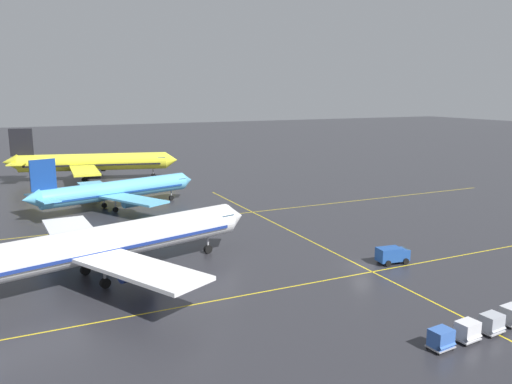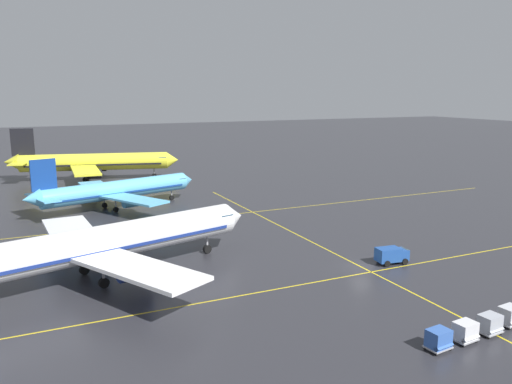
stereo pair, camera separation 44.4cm
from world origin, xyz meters
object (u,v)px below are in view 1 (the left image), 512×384
(airliner_second_row, at_px, (115,190))
(baggage_cart_row_second, at_px, (468,331))
(baggage_cart_row_middle, at_px, (492,323))
(airliner_third_row, at_px, (92,162))
(airliner_front_gate, at_px, (106,243))
(baggage_cart_row_leftmost, at_px, (441,339))
(service_truck_red_van, at_px, (393,254))
(baggage_cart_row_fourth, at_px, (512,315))

(airliner_second_row, distance_m, baggage_cart_row_second, 68.33)
(baggage_cart_row_second, distance_m, baggage_cart_row_middle, 3.19)
(airliner_third_row, height_order, baggage_cart_row_middle, airliner_third_row)
(airliner_front_gate, bearing_deg, baggage_cart_row_middle, -45.18)
(airliner_second_row, distance_m, baggage_cart_row_leftmost, 67.64)
(baggage_cart_row_middle, bearing_deg, airliner_third_row, 101.82)
(service_truck_red_van, bearing_deg, airliner_front_gate, 163.32)
(airliner_second_row, relative_size, baggage_cart_row_fourth, 11.80)
(airliner_front_gate, distance_m, service_truck_red_van, 35.54)
(baggage_cart_row_second, bearing_deg, baggage_cart_row_middle, 2.49)
(baggage_cart_row_leftmost, xyz_separation_m, baggage_cart_row_fourth, (9.55, 0.70, 0.00))
(airliner_third_row, relative_size, baggage_cart_row_fourth, 14.65)
(airliner_front_gate, relative_size, baggage_cart_row_fourth, 14.19)
(baggage_cart_row_second, xyz_separation_m, baggage_cart_row_fourth, (6.37, 0.60, 0.00))
(airliner_second_row, height_order, baggage_cart_row_second, airliner_second_row)
(baggage_cart_row_middle, bearing_deg, service_truck_red_van, 76.02)
(airliner_third_row, distance_m, service_truck_red_van, 85.67)
(baggage_cart_row_middle, distance_m, baggage_cart_row_fourth, 3.22)
(baggage_cart_row_fourth, bearing_deg, service_truck_red_van, 85.15)
(airliner_third_row, distance_m, baggage_cart_row_second, 102.55)
(airliner_second_row, xyz_separation_m, service_truck_red_van, (26.38, -46.44, -2.41))
(baggage_cart_row_leftmost, relative_size, baggage_cart_row_second, 1.00)
(airliner_third_row, xyz_separation_m, baggage_cart_row_fourth, (24.28, -100.31, -3.43))
(baggage_cart_row_second, bearing_deg, service_truck_red_van, 67.61)
(service_truck_red_van, relative_size, baggage_cart_row_middle, 1.53)
(baggage_cart_row_second, bearing_deg, baggage_cart_row_fourth, 5.40)
(baggage_cart_row_leftmost, bearing_deg, baggage_cart_row_middle, 2.15)
(airliner_front_gate, xyz_separation_m, baggage_cart_row_second, (25.96, -29.47, -3.30))
(airliner_front_gate, bearing_deg, baggage_cart_row_leftmost, -52.39)
(baggage_cart_row_leftmost, relative_size, baggage_cart_row_middle, 1.00)
(baggage_cart_row_leftmost, bearing_deg, airliner_second_row, 103.03)
(airliner_front_gate, distance_m, baggage_cart_row_fourth, 43.47)
(airliner_front_gate, height_order, baggage_cart_row_middle, airliner_front_gate)
(baggage_cart_row_middle, relative_size, baggage_cart_row_fourth, 1.00)
(baggage_cart_row_second, height_order, baggage_cart_row_fourth, same)
(airliner_third_row, bearing_deg, airliner_front_gate, -96.43)
(airliner_front_gate, distance_m, baggage_cart_row_middle, 41.48)
(baggage_cart_row_middle, height_order, baggage_cart_row_fourth, same)
(airliner_front_gate, relative_size, baggage_cart_row_middle, 14.19)
(baggage_cart_row_fourth, bearing_deg, airliner_front_gate, 138.24)
(baggage_cart_row_second, bearing_deg, airliner_second_row, 105.66)
(service_truck_red_van, height_order, baggage_cart_row_middle, service_truck_red_van)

